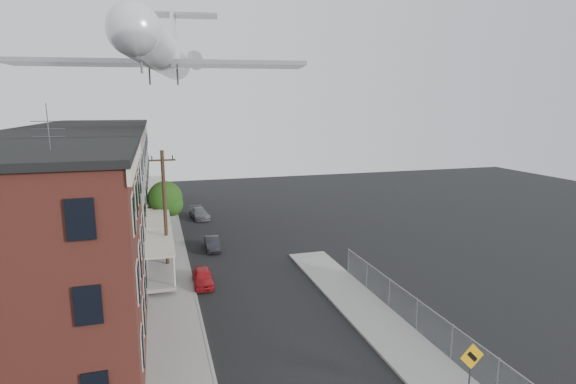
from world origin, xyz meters
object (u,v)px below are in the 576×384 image
at_px(street_tree, 167,200).
at_px(warning_sign, 471,365).
at_px(car_far, 199,213).
at_px(utility_pole, 165,210).
at_px(car_near, 203,277).
at_px(car_mid, 212,244).
at_px(airplane, 162,53).

bearing_deg(street_tree, warning_sign, -69.42).
relative_size(warning_sign, car_far, 0.70).
bearing_deg(street_tree, utility_pole, -91.89).
distance_m(utility_pole, car_far, 16.69).
xyz_separation_m(utility_pole, car_near, (2.20, -3.17, -4.11)).
bearing_deg(car_mid, street_tree, 123.70).
distance_m(utility_pole, airplane, 16.11).
bearing_deg(utility_pole, car_mid, 49.22).
bearing_deg(warning_sign, car_far, 102.02).
relative_size(street_tree, airplane, 0.18).
distance_m(car_near, airplane, 21.34).
xyz_separation_m(street_tree, car_mid, (3.47, -5.52, -2.91)).
height_order(car_far, airplane, airplane).
bearing_deg(warning_sign, street_tree, 110.58).
bearing_deg(warning_sign, airplane, 109.63).
bearing_deg(car_near, utility_pole, 125.43).
distance_m(car_mid, airplane, 17.64).
relative_size(utility_pole, car_far, 2.24).
bearing_deg(utility_pole, street_tree, 88.11).
relative_size(street_tree, car_mid, 1.58).
xyz_separation_m(street_tree, airplane, (0.27, 0.78, 13.25)).
bearing_deg(car_far, airplane, -130.29).
xyz_separation_m(warning_sign, car_near, (-9.00, 15.86, -1.32)).
relative_size(warning_sign, car_mid, 0.85).
xyz_separation_m(warning_sign, car_mid, (-7.40, 23.43, -1.34)).
bearing_deg(car_near, airplane, 97.29).
xyz_separation_m(car_far, airplane, (-3.21, -5.02, 16.12)).
bearing_deg(utility_pole, car_far, 76.42).
relative_size(car_near, airplane, 0.12).
relative_size(utility_pole, car_mid, 2.74).
height_order(car_near, car_mid, car_near).
relative_size(utility_pole, street_tree, 1.73).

